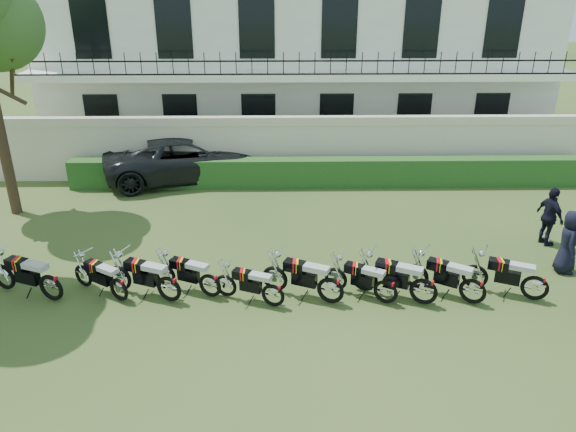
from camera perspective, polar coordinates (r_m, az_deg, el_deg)
name	(u,v)px	position (r m, az deg, el deg)	size (l,w,h in m)	color
ground	(311,294)	(13.38, 2.31, -7.88)	(100.00, 100.00, 0.00)	#30461C
perimeter_wall	(299,148)	(20.25, 1.14, 6.97)	(30.00, 0.35, 2.30)	beige
hedge	(328,172)	(19.75, 4.12, 4.43)	(18.00, 0.60, 1.00)	#234318
building	(295,52)	(25.55, 0.70, 16.32)	(20.40, 9.60, 7.40)	white
motorcycle_0	(50,281)	(13.92, -23.02, -6.14)	(1.95, 0.93, 1.12)	black
motorcycle_1	(118,284)	(13.44, -16.87, -6.65)	(1.53, 1.03, 0.96)	black
motorcycle_2	(169,283)	(13.09, -12.04, -6.67)	(1.87, 0.92, 1.08)	black
motorcycle_3	(210,280)	(13.13, -7.95, -6.46)	(1.70, 0.88, 1.00)	black
motorcycle_4	(273,290)	(12.67, -1.53, -7.53)	(1.65, 0.79, 0.95)	black
motorcycle_5	(331,284)	(12.77, 4.36, -6.93)	(1.89, 0.96, 1.10)	black
motorcycle_6	(386,286)	(12.96, 9.93, -7.05)	(1.61, 0.96, 0.98)	black
motorcycle_7	(424,285)	(13.06, 13.67, -6.85)	(1.87, 1.01, 1.11)	black
motorcycle_8	(473,285)	(13.41, 18.33, -6.70)	(1.70, 1.12, 1.06)	black
motorcycle_9	(536,282)	(14.05, 23.88, -6.16)	(1.80, 0.94, 1.05)	black
suv	(186,158)	(20.63, -10.32, 5.82)	(2.65, 5.74, 1.59)	black
officer_3	(569,242)	(15.58, 26.63, -2.35)	(0.80, 0.52, 1.65)	black
officer_5	(550,217)	(16.89, 25.06, -0.07)	(0.98, 0.41, 1.67)	black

